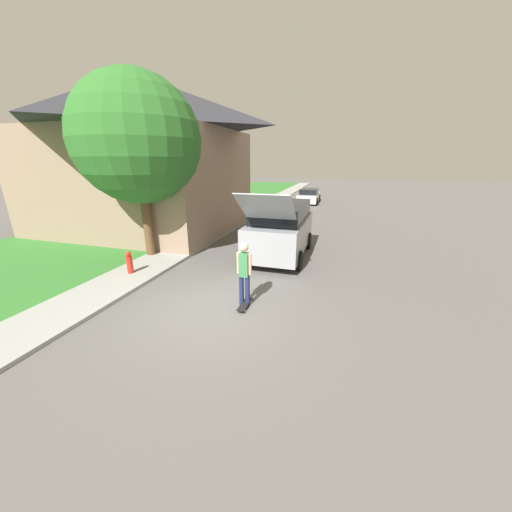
% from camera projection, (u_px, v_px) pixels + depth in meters
% --- Properties ---
extents(ground_plane, '(120.00, 120.00, 0.00)m').
position_uv_depth(ground_plane, '(211.00, 309.00, 7.67)').
color(ground_plane, '#54514F').
extents(lawn, '(10.00, 80.00, 0.08)m').
position_uv_depth(lawn, '(123.00, 234.00, 15.30)').
color(lawn, '#2D6B28').
rests_on(lawn, ground_plane).
extents(sidewalk, '(1.80, 80.00, 0.10)m').
position_uv_depth(sidewalk, '(197.00, 240.00, 14.09)').
color(sidewalk, gray).
rests_on(sidewalk, ground_plane).
extents(house, '(10.69, 8.98, 7.92)m').
position_uv_depth(house, '(140.00, 153.00, 15.47)').
color(house, '#89705B').
rests_on(house, lawn).
extents(lawn_tree_near, '(4.64, 4.64, 6.76)m').
position_uv_depth(lawn_tree_near, '(138.00, 140.00, 10.47)').
color(lawn_tree_near, brown).
rests_on(lawn_tree_near, lawn).
extents(suv_parked, '(2.18, 5.31, 2.87)m').
position_uv_depth(suv_parked, '(281.00, 229.00, 11.64)').
color(suv_parked, gray).
rests_on(suv_parked, ground_plane).
extents(car_down_street, '(1.89, 4.38, 1.31)m').
position_uv_depth(car_down_street, '(309.00, 196.00, 26.90)').
color(car_down_street, silver).
rests_on(car_down_street, ground_plane).
extents(skateboarder, '(0.41, 0.24, 1.79)m').
position_uv_depth(skateboarder, '(244.00, 271.00, 7.56)').
color(skateboarder, '#192347').
rests_on(skateboarder, ground_plane).
extents(skateboard, '(0.21, 0.82, 0.10)m').
position_uv_depth(skateboard, '(245.00, 304.00, 7.74)').
color(skateboard, black).
rests_on(skateboard, ground_plane).
extents(fire_hydrant, '(0.20, 0.20, 0.78)m').
position_uv_depth(fire_hydrant, '(129.00, 263.00, 9.76)').
color(fire_hydrant, red).
rests_on(fire_hydrant, sidewalk).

